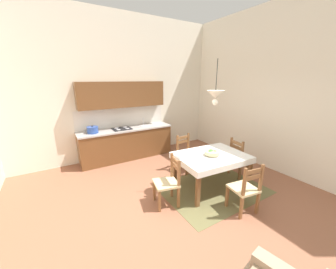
% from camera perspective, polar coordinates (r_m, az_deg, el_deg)
% --- Properties ---
extents(ground_plane, '(6.47, 6.32, 0.10)m').
position_cam_1_polar(ground_plane, '(3.96, 1.87, -19.80)').
color(ground_plane, '#935B42').
extents(wall_back, '(6.47, 0.12, 4.01)m').
position_cam_1_polar(wall_back, '(5.88, -14.06, 13.03)').
color(wall_back, silver).
rests_on(wall_back, ground_plane).
extents(wall_right, '(0.12, 6.32, 4.01)m').
position_cam_1_polar(wall_right, '(5.47, 30.01, 11.20)').
color(wall_right, silver).
rests_on(wall_right, ground_plane).
extents(area_rug, '(2.10, 1.60, 0.01)m').
position_cam_1_polar(area_rug, '(4.42, 12.92, -15.28)').
color(area_rug, brown).
rests_on(area_rug, ground_plane).
extents(kitchen_cabinetry, '(2.66, 0.63, 2.20)m').
position_cam_1_polar(kitchen_cabinetry, '(5.74, -12.31, 1.42)').
color(kitchen_cabinetry, brown).
rests_on(kitchen_cabinetry, ground_plane).
extents(dining_table, '(1.51, 1.17, 0.75)m').
position_cam_1_polar(dining_table, '(4.19, 12.52, -7.29)').
color(dining_table, brown).
rests_on(dining_table, ground_plane).
extents(dining_chair_camera_side, '(0.48, 0.48, 0.93)m').
position_cam_1_polar(dining_chair_camera_side, '(3.72, 21.73, -14.69)').
color(dining_chair_camera_side, '#D1BC89').
rests_on(dining_chair_camera_side, ground_plane).
extents(dining_chair_tv_side, '(0.50, 0.50, 0.93)m').
position_cam_1_polar(dining_chair_tv_side, '(3.67, 0.04, -13.87)').
color(dining_chair_tv_side, '#D1BC89').
rests_on(dining_chair_tv_side, ground_plane).
extents(dining_chair_window_side, '(0.47, 0.47, 0.93)m').
position_cam_1_polar(dining_chair_window_side, '(4.98, 20.38, -6.57)').
color(dining_chair_window_side, '#D1BC89').
rests_on(dining_chair_window_side, ground_plane).
extents(dining_chair_kitchen_side, '(0.46, 0.46, 0.93)m').
position_cam_1_polar(dining_chair_kitchen_side, '(4.94, 5.42, -5.73)').
color(dining_chair_kitchen_side, '#D1BC89').
rests_on(dining_chair_kitchen_side, ground_plane).
extents(fruit_bowl, '(0.30, 0.30, 0.12)m').
position_cam_1_polar(fruit_bowl, '(4.09, 12.79, -5.25)').
color(fruit_bowl, beige).
rests_on(fruit_bowl, dining_table).
extents(pendant_lamp, '(0.32, 0.32, 0.80)m').
position_cam_1_polar(pendant_lamp, '(3.68, 13.80, 11.24)').
color(pendant_lamp, black).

